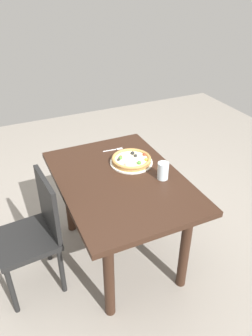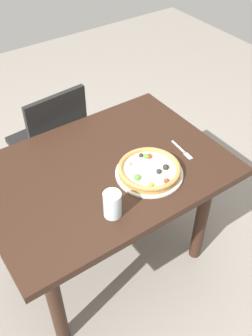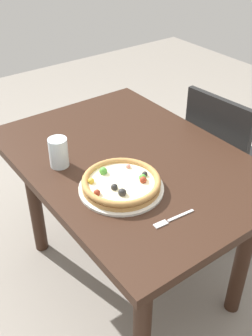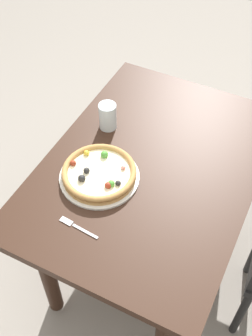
{
  "view_description": "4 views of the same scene",
  "coord_description": "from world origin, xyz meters",
  "px_view_note": "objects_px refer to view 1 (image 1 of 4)",
  "views": [
    {
      "loc": [
        1.72,
        -0.74,
        2.0
      ],
      "look_at": [
        -0.08,
        0.08,
        0.76
      ],
      "focal_mm": 34.44,
      "sensor_mm": 36.0,
      "label": 1
    },
    {
      "loc": [
        0.69,
        1.19,
        2.0
      ],
      "look_at": [
        -0.08,
        0.08,
        0.76
      ],
      "focal_mm": 41.25,
      "sensor_mm": 36.0,
      "label": 2
    },
    {
      "loc": [
        -1.14,
        0.86,
        1.67
      ],
      "look_at": [
        -0.08,
        0.08,
        0.76
      ],
      "focal_mm": 43.02,
      "sensor_mm": 36.0,
      "label": 3
    },
    {
      "loc": [
        -1.08,
        -0.42,
        2.05
      ],
      "look_at": [
        -0.08,
        0.08,
        0.76
      ],
      "focal_mm": 45.29,
      "sensor_mm": 36.0,
      "label": 4
    }
  ],
  "objects_px": {
    "pizza": "(131,159)",
    "dining_table": "(120,192)",
    "fork": "(115,150)",
    "drinking_glass": "(163,171)",
    "chair_near": "(34,232)",
    "plate": "(131,162)"
  },
  "relations": [
    {
      "from": "pizza",
      "to": "dining_table",
      "type": "bearing_deg",
      "value": -45.51
    },
    {
      "from": "pizza",
      "to": "fork",
      "type": "distance_m",
      "value": 0.25
    },
    {
      "from": "drinking_glass",
      "to": "pizza",
      "type": "bearing_deg",
      "value": -158.53
    },
    {
      "from": "pizza",
      "to": "fork",
      "type": "relative_size",
      "value": 1.8
    },
    {
      "from": "dining_table",
      "to": "chair_near",
      "type": "relative_size",
      "value": 1.36
    },
    {
      "from": "dining_table",
      "to": "fork",
      "type": "relative_size",
      "value": 7.17
    },
    {
      "from": "chair_near",
      "to": "plate",
      "type": "distance_m",
      "value": 0.85
    },
    {
      "from": "chair_near",
      "to": "drinking_glass",
      "type": "height_order",
      "value": "chair_near"
    },
    {
      "from": "plate",
      "to": "fork",
      "type": "height_order",
      "value": "plate"
    },
    {
      "from": "chair_near",
      "to": "pizza",
      "type": "xyz_separation_m",
      "value": [
        -0.15,
        0.8,
        0.29
      ]
    },
    {
      "from": "plate",
      "to": "fork",
      "type": "bearing_deg",
      "value": -171.87
    },
    {
      "from": "fork",
      "to": "chair_near",
      "type": "bearing_deg",
      "value": -147.67
    },
    {
      "from": "plate",
      "to": "fork",
      "type": "xyz_separation_m",
      "value": [
        -0.24,
        -0.03,
        -0.0
      ]
    },
    {
      "from": "pizza",
      "to": "plate",
      "type": "bearing_deg",
      "value": -74.79
    },
    {
      "from": "dining_table",
      "to": "pizza",
      "type": "xyz_separation_m",
      "value": [
        -0.16,
        0.16,
        0.15
      ]
    },
    {
      "from": "chair_near",
      "to": "pizza",
      "type": "bearing_deg",
      "value": -83.83
    },
    {
      "from": "chair_near",
      "to": "fork",
      "type": "xyz_separation_m",
      "value": [
        -0.39,
        0.76,
        0.26
      ]
    },
    {
      "from": "pizza",
      "to": "drinking_glass",
      "type": "xyz_separation_m",
      "value": [
        0.28,
        0.11,
        0.03
      ]
    },
    {
      "from": "dining_table",
      "to": "pizza",
      "type": "distance_m",
      "value": 0.27
    },
    {
      "from": "plate",
      "to": "fork",
      "type": "distance_m",
      "value": 0.25
    },
    {
      "from": "pizza",
      "to": "drinking_glass",
      "type": "relative_size",
      "value": 2.4
    },
    {
      "from": "plate",
      "to": "drinking_glass",
      "type": "xyz_separation_m",
      "value": [
        0.28,
        0.11,
        0.06
      ]
    }
  ]
}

